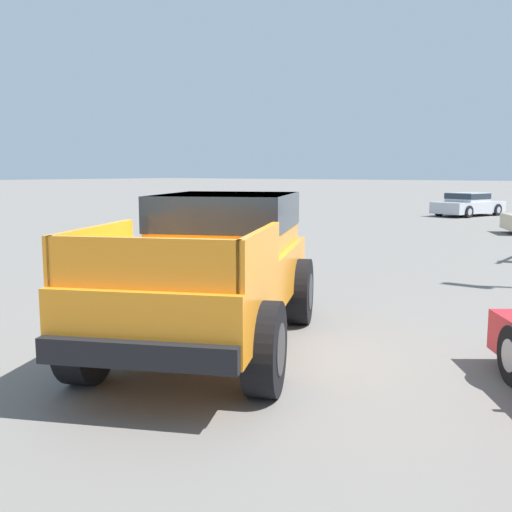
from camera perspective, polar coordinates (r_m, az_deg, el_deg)
The scene contains 3 objects.
ground_plane at distance 7.90m, azimuth -3.35°, elevation -8.90°, with size 320.00×320.00×0.00m, color slate.
orange_pickup_truck at distance 8.06m, azimuth -3.80°, elevation -0.33°, with size 3.94×5.48×1.99m.
parked_car_silver at distance 33.55m, azimuth 19.54°, elevation 4.68°, with size 2.91×4.53×1.23m.
Camera 1 is at (4.87, -5.79, 2.30)m, focal length 42.00 mm.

